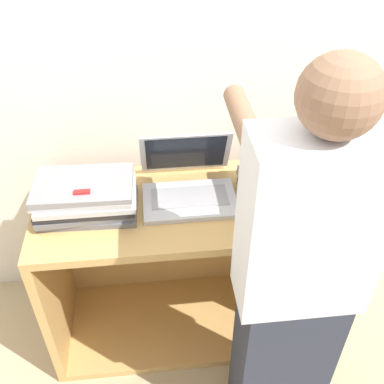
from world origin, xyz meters
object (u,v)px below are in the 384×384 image
laptop_stack_right (290,182)px  person (296,287)px  laptop_open (188,184)px  laptop_stack_left (86,197)px

laptop_stack_right → person: (-0.11, -0.48, -0.06)m
laptop_stack_right → person: size_ratio=0.25×
laptop_open → person: (0.30, -0.53, -0.04)m
laptop_stack_left → person: size_ratio=0.25×
laptop_open → laptop_stack_left: bearing=-172.1°
laptop_stack_left → laptop_stack_right: same height
person → laptop_stack_right: bearing=77.3°
laptop_stack_left → laptop_stack_right: 0.81m
laptop_open → laptop_stack_right: (0.41, -0.05, 0.02)m
laptop_stack_right → laptop_stack_left: bearing=-179.8°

